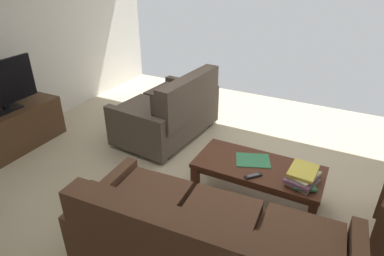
# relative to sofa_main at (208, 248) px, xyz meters

# --- Properties ---
(ground_plane) EXTENTS (5.99, 5.48, 0.01)m
(ground_plane) POSITION_rel_sofa_main_xyz_m (0.29, -1.02, -0.35)
(ground_plane) COLOR beige
(sofa_main) EXTENTS (1.98, 0.98, 0.83)m
(sofa_main) POSITION_rel_sofa_main_xyz_m (0.00, 0.00, 0.00)
(sofa_main) COLOR black
(sofa_main) RESTS_ON ground
(loveseat_near) EXTENTS (0.96, 1.41, 0.88)m
(loveseat_near) POSITION_rel_sofa_main_xyz_m (1.37, -1.80, 0.01)
(loveseat_near) COLOR black
(loveseat_near) RESTS_ON ground
(coffee_table) EXTENTS (1.18, 0.55, 0.40)m
(coffee_table) POSITION_rel_sofa_main_xyz_m (-0.03, -1.06, -0.01)
(coffee_table) COLOR #4C2819
(coffee_table) RESTS_ON ground
(tv_stand) EXTENTS (0.50, 1.21, 0.52)m
(tv_stand) POSITION_rel_sofa_main_xyz_m (2.93, -0.64, -0.09)
(tv_stand) COLOR #4C331E
(tv_stand) RESTS_ON ground
(flat_tv) EXTENTS (0.21, 0.90, 0.58)m
(flat_tv) POSITION_rel_sofa_main_xyz_m (2.93, -0.64, 0.47)
(flat_tv) COLOR black
(flat_tv) RESTS_ON tv_stand
(book_stack) EXTENTS (0.28, 0.33, 0.13)m
(book_stack) POSITION_rel_sofa_main_xyz_m (-0.44, -0.98, 0.12)
(book_stack) COLOR silver
(book_stack) RESTS_ON coffee_table
(tv_remote) EXTENTS (0.14, 0.15, 0.02)m
(tv_remote) POSITION_rel_sofa_main_xyz_m (-0.04, -0.87, 0.06)
(tv_remote) COLOR black
(tv_remote) RESTS_ON coffee_table
(loose_magazine) EXTENTS (0.38, 0.34, 0.01)m
(loose_magazine) POSITION_rel_sofa_main_xyz_m (0.05, -1.12, 0.05)
(loose_magazine) COLOR #337F51
(loose_magazine) RESTS_ON coffee_table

